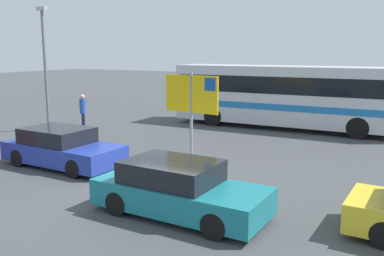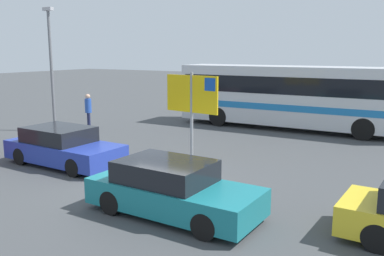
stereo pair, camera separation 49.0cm
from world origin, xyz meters
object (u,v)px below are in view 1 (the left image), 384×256
at_px(pedestrian_crossing_lot, 83,109).
at_px(car_blue, 62,148).
at_px(ferry_sign, 192,98).
at_px(bus_front_coach, 287,94).
at_px(car_teal, 178,189).

bearing_deg(pedestrian_crossing_lot, car_blue, -108.81).
bearing_deg(car_blue, ferry_sign, 36.57).
height_order(car_blue, pedestrian_crossing_lot, pedestrian_crossing_lot).
xyz_separation_m(bus_front_coach, pedestrian_crossing_lot, (-8.72, -5.41, -0.70)).
relative_size(car_blue, car_teal, 1.01).
xyz_separation_m(ferry_sign, car_blue, (-3.74, -2.56, -1.69)).
bearing_deg(ferry_sign, pedestrian_crossing_lot, 167.84).
xyz_separation_m(ferry_sign, pedestrian_crossing_lot, (-7.64, 2.75, -1.24)).
bearing_deg(car_blue, bus_front_coach, 67.97).
height_order(ferry_sign, car_teal, ferry_sign).
relative_size(car_blue, pedestrian_crossing_lot, 2.40).
bearing_deg(pedestrian_crossing_lot, car_teal, -91.90).
xyz_separation_m(ferry_sign, car_teal, (2.00, -4.46, -1.69)).
height_order(bus_front_coach, car_teal, bus_front_coach).
distance_m(bus_front_coach, car_blue, 11.80).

